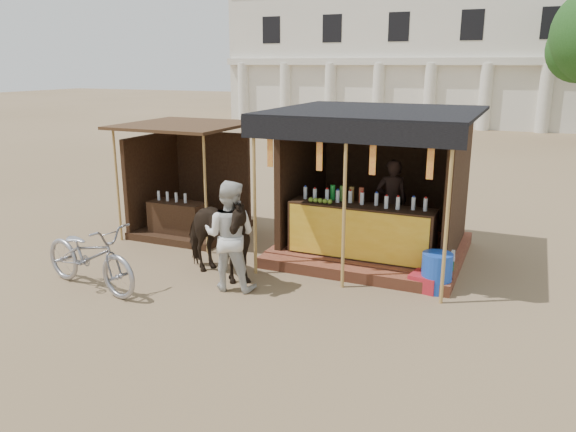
# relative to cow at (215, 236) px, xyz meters

# --- Properties ---
(ground) EXTENTS (120.00, 120.00, 0.00)m
(ground) POSITION_rel_cow_xyz_m (1.11, -1.08, -0.76)
(ground) COLOR #846B4C
(ground) RESTS_ON ground
(main_stall) EXTENTS (3.60, 3.61, 2.78)m
(main_stall) POSITION_rel_cow_xyz_m (2.13, 2.28, 0.27)
(main_stall) COLOR brown
(main_stall) RESTS_ON ground
(secondary_stall) EXTENTS (2.40, 2.40, 2.38)m
(secondary_stall) POSITION_rel_cow_xyz_m (-2.06, 2.16, 0.09)
(secondary_stall) COLOR #342213
(secondary_stall) RESTS_ON ground
(cow) EXTENTS (1.96, 1.33, 1.51)m
(cow) POSITION_rel_cow_xyz_m (0.00, 0.00, 0.00)
(cow) COLOR black
(cow) RESTS_ON ground
(motorbike) EXTENTS (2.26, 1.15, 1.13)m
(motorbike) POSITION_rel_cow_xyz_m (-1.64, -1.22, -0.19)
(motorbike) COLOR #95969E
(motorbike) RESTS_ON ground
(bystander) EXTENTS (0.97, 0.80, 1.81)m
(bystander) POSITION_rel_cow_xyz_m (0.44, -0.29, 0.15)
(bystander) COLOR silver
(bystander) RESTS_ON ground
(blue_barrel) EXTENTS (0.62, 0.62, 0.64)m
(blue_barrel) POSITION_rel_cow_xyz_m (3.56, 0.92, -0.43)
(blue_barrel) COLOR blue
(blue_barrel) RESTS_ON ground
(red_crate) EXTENTS (0.52, 0.52, 0.27)m
(red_crate) POSITION_rel_cow_xyz_m (3.39, 0.92, -0.62)
(red_crate) COLOR #A81C27
(red_crate) RESTS_ON ground
(cooler) EXTENTS (0.69, 0.52, 0.46)m
(cooler) POSITION_rel_cow_xyz_m (3.43, 1.52, -0.52)
(cooler) COLOR #1A783E
(cooler) RESTS_ON ground
(background_building) EXTENTS (26.00, 7.45, 8.18)m
(background_building) POSITION_rel_cow_xyz_m (-0.89, 28.87, 3.22)
(background_building) COLOR silver
(background_building) RESTS_ON ground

